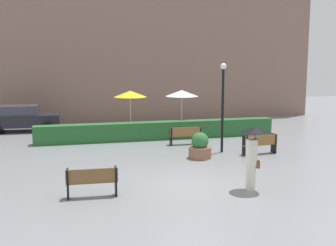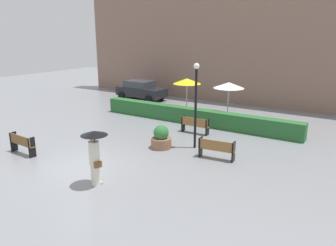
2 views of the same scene
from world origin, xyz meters
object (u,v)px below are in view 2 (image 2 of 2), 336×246
at_px(bench_far_right, 216,148).
at_px(bench_near_left, 22,143).
at_px(pedestrian_with_umbrella, 94,150).
at_px(parked_car, 141,90).
at_px(planter_pot, 161,138).
at_px(bench_back_row, 195,124).
at_px(lamp_post, 196,97).
at_px(patio_umbrella_yellow, 187,81).
at_px(patio_umbrella_white, 229,85).

distance_m(bench_far_right, bench_near_left, 8.84).
relative_size(pedestrian_with_umbrella, parked_car, 0.49).
xyz_separation_m(bench_far_right, parked_car, (-10.95, 9.04, 0.30)).
relative_size(pedestrian_with_umbrella, planter_pot, 1.84).
bearing_deg(bench_back_row, lamp_post, -61.79).
bearing_deg(pedestrian_with_umbrella, planter_pot, 92.89).
relative_size(bench_near_left, patio_umbrella_yellow, 0.63).
bearing_deg(bench_far_right, lamp_post, 151.24).
height_order(lamp_post, patio_umbrella_yellow, lamp_post).
bearing_deg(patio_umbrella_white, parked_car, 161.08).
relative_size(bench_far_right, patio_umbrella_yellow, 0.65).
bearing_deg(patio_umbrella_yellow, planter_pot, -71.59).
distance_m(pedestrian_with_umbrella, patio_umbrella_yellow, 11.06).
relative_size(bench_near_left, planter_pot, 1.40).
relative_size(bench_back_row, planter_pot, 1.44).
relative_size(planter_pot, patio_umbrella_white, 0.45).
bearing_deg(bench_near_left, patio_umbrella_yellow, 74.47).
distance_m(planter_pot, parked_car, 12.17).
relative_size(bench_back_row, patio_umbrella_yellow, 0.64).
height_order(pedestrian_with_umbrella, patio_umbrella_yellow, patio_umbrella_yellow).
height_order(lamp_post, patio_umbrella_white, lamp_post).
height_order(patio_umbrella_white, parked_car, patio_umbrella_white).
relative_size(bench_far_right, planter_pot, 1.46).
bearing_deg(pedestrian_with_umbrella, lamp_post, 78.46).
bearing_deg(bench_back_row, pedestrian_with_umbrella, -90.08).
bearing_deg(lamp_post, bench_far_right, -28.76).
distance_m(patio_umbrella_yellow, parked_car, 6.90).
bearing_deg(patio_umbrella_white, pedestrian_with_umbrella, -93.61).
bearing_deg(pedestrian_with_umbrella, bench_back_row, 89.92).
bearing_deg(bench_near_left, lamp_post, 38.88).
xyz_separation_m(bench_far_right, patio_umbrella_yellow, (-4.91, 6.06, 1.84)).
relative_size(bench_far_right, patio_umbrella_white, 0.66).
distance_m(bench_near_left, lamp_post, 8.27).
relative_size(bench_back_row, pedestrian_with_umbrella, 0.78).
height_order(bench_far_right, lamp_post, lamp_post).
height_order(bench_near_left, parked_car, parked_car).
xyz_separation_m(bench_back_row, pedestrian_with_umbrella, (-0.01, -7.64, 0.82)).
height_order(bench_far_right, patio_umbrella_yellow, patio_umbrella_yellow).
distance_m(bench_near_left, planter_pot, 6.42).
xyz_separation_m(bench_back_row, lamp_post, (1.12, -2.09, 1.96)).
xyz_separation_m(bench_far_right, patio_umbrella_white, (-1.97, 5.96, 1.83)).
bearing_deg(patio_umbrella_white, bench_back_row, -102.31).
relative_size(lamp_post, parked_car, 0.96).
bearing_deg(planter_pot, pedestrian_with_umbrella, -87.11).
relative_size(patio_umbrella_yellow, patio_umbrella_white, 1.01).
relative_size(planter_pot, parked_car, 0.27).
distance_m(bench_back_row, parked_car, 10.33).
xyz_separation_m(bench_back_row, parked_car, (-8.32, 6.12, 0.29)).
distance_m(bench_back_row, pedestrian_with_umbrella, 7.68).
bearing_deg(bench_near_left, bench_far_right, 28.53).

